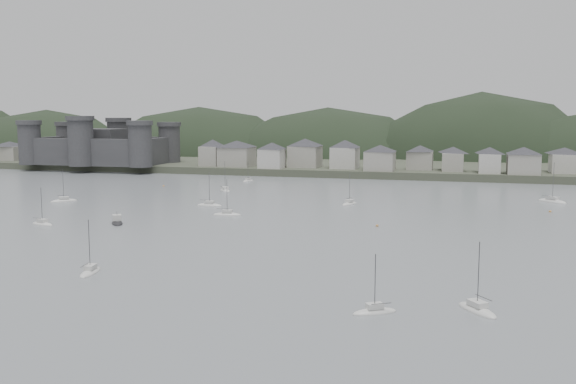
% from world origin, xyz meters
% --- Properties ---
extents(ground, '(900.00, 900.00, 0.00)m').
position_xyz_m(ground, '(0.00, 0.00, 0.00)').
color(ground, slate).
rests_on(ground, ground).
extents(far_shore_land, '(900.00, 250.00, 3.00)m').
position_xyz_m(far_shore_land, '(0.00, 295.00, 1.50)').
color(far_shore_land, '#383D2D').
rests_on(far_shore_land, ground).
extents(forested_ridge, '(851.55, 103.94, 102.57)m').
position_xyz_m(forested_ridge, '(4.83, 269.40, -11.28)').
color(forested_ridge, black).
rests_on(forested_ridge, ground).
extents(castle, '(66.00, 43.00, 20.00)m').
position_xyz_m(castle, '(-120.00, 179.80, 10.96)').
color(castle, '#363639').
rests_on(castle, far_shore_land).
extents(waterfront_town, '(451.48, 28.46, 12.92)m').
position_xyz_m(waterfront_town, '(50.59, 183.34, 8.66)').
color(waterfront_town, '#99968C').
rests_on(waterfront_town, far_shore_land).
extents(moored_fleet, '(230.64, 176.02, 12.67)m').
position_xyz_m(moored_fleet, '(-14.89, 55.83, 0.18)').
color(moored_fleet, silver).
rests_on(moored_fleet, ground).
extents(motor_launch_far, '(6.00, 7.20, 3.69)m').
position_xyz_m(motor_launch_far, '(-35.54, 51.70, 0.30)').
color(motor_launch_far, black).
rests_on(motor_launch_far, ground).
extents(mooring_buoys, '(159.67, 106.93, 0.70)m').
position_xyz_m(mooring_buoys, '(-18.05, 78.58, 0.15)').
color(mooring_buoys, '#C38641').
rests_on(mooring_buoys, ground).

